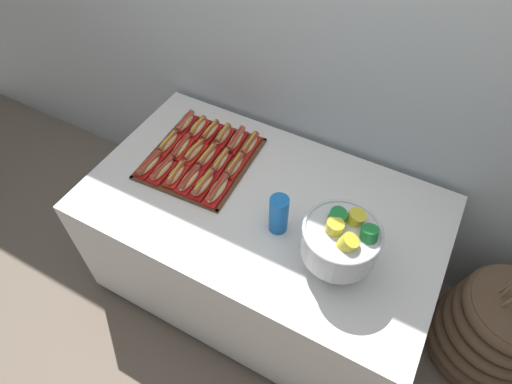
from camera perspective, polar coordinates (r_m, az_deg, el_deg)
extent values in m
plane|color=#7A6B5B|center=(2.61, 0.64, -11.73)|extent=(10.00, 10.00, 0.00)
cube|color=#B2BCC1|center=(2.02, 8.95, 19.69)|extent=(6.00, 0.10, 2.60)
cube|color=white|center=(2.27, 0.73, -6.96)|extent=(1.64, 0.96, 0.72)
cylinder|color=black|center=(2.71, -16.35, -10.69)|extent=(0.05, 0.05, 0.04)
cylinder|color=black|center=(2.98, -7.94, -0.51)|extent=(0.05, 0.05, 0.04)
cylinder|color=black|center=(2.71, 17.70, -11.38)|extent=(0.05, 0.05, 0.04)
cylinder|color=brown|center=(2.49, 28.85, -15.47)|extent=(0.41, 0.41, 0.53)
torus|color=brown|center=(2.67, 27.02, -17.53)|extent=(0.52, 0.52, 0.08)
torus|color=brown|center=(2.60, 27.73, -16.74)|extent=(0.55, 0.55, 0.08)
torus|color=brown|center=(2.53, 28.47, -15.91)|extent=(0.54, 0.54, 0.08)
torus|color=brown|center=(2.45, 29.24, -15.02)|extent=(0.51, 0.51, 0.08)
torus|color=brown|center=(2.38, 30.06, -14.07)|extent=(0.48, 0.48, 0.08)
cube|color=#56331E|center=(2.17, -7.26, 4.37)|extent=(0.51, 0.55, 0.01)
cube|color=#56331E|center=(2.03, -10.88, -0.17)|extent=(0.48, 0.04, 0.01)
cube|color=#56331E|center=(2.32, -4.08, 8.57)|extent=(0.48, 0.04, 0.01)
cube|color=#56331E|center=(2.27, -12.34, 6.23)|extent=(0.04, 0.53, 0.01)
cube|color=#56331E|center=(2.08, -1.77, 2.56)|extent=(0.04, 0.53, 0.01)
cube|color=#B21414|center=(2.16, -13.79, 3.23)|extent=(0.07, 0.17, 0.02)
ellipsoid|color=#E0BC7F|center=(2.15, -13.88, 3.59)|extent=(0.05, 0.15, 0.04)
cylinder|color=brown|center=(2.14, -13.94, 3.79)|extent=(0.03, 0.15, 0.03)
cylinder|color=red|center=(2.13, -14.01, 4.07)|extent=(0.01, 0.13, 0.01)
cube|color=red|center=(2.12, -12.15, 2.62)|extent=(0.07, 0.17, 0.02)
ellipsoid|color=tan|center=(2.11, -12.24, 3.00)|extent=(0.05, 0.16, 0.04)
cylinder|color=brown|center=(2.10, -12.29, 3.22)|extent=(0.03, 0.16, 0.03)
cylinder|color=red|center=(2.09, -12.35, 3.46)|extent=(0.01, 0.13, 0.01)
cube|color=red|center=(2.09, -10.45, 1.98)|extent=(0.08, 0.16, 0.02)
ellipsoid|color=tan|center=(2.07, -10.53, 2.36)|extent=(0.06, 0.15, 0.04)
cylinder|color=#9E4C38|center=(2.07, -10.57, 2.57)|extent=(0.04, 0.14, 0.03)
cylinder|color=yellow|center=(2.06, -10.62, 2.81)|extent=(0.02, 0.12, 0.01)
cube|color=red|center=(2.06, -8.70, 1.32)|extent=(0.07, 0.17, 0.02)
ellipsoid|color=#E0BC7F|center=(2.04, -8.77, 1.71)|extent=(0.06, 0.16, 0.04)
cylinder|color=brown|center=(2.03, -8.81, 1.92)|extent=(0.04, 0.15, 0.03)
cylinder|color=red|center=(2.02, -8.86, 2.18)|extent=(0.01, 0.13, 0.01)
cube|color=#B21414|center=(2.03, -6.90, 0.63)|extent=(0.07, 0.17, 0.02)
ellipsoid|color=#E0BC7F|center=(2.01, -6.96, 1.08)|extent=(0.06, 0.16, 0.04)
cylinder|color=#9E4C38|center=(2.00, -7.00, 1.34)|extent=(0.04, 0.16, 0.03)
cylinder|color=yellow|center=(1.99, -7.04, 1.61)|extent=(0.01, 0.13, 0.01)
cube|color=red|center=(2.00, -5.05, -0.07)|extent=(0.08, 0.19, 0.02)
ellipsoid|color=#E0BC7F|center=(1.98, -5.09, 0.38)|extent=(0.06, 0.17, 0.04)
cylinder|color=brown|center=(1.97, -5.12, 0.63)|extent=(0.04, 0.16, 0.03)
cylinder|color=red|center=(1.96, -5.15, 0.92)|extent=(0.01, 0.14, 0.01)
cube|color=red|center=(2.25, -11.43, 6.03)|extent=(0.07, 0.17, 0.02)
ellipsoid|color=tan|center=(2.23, -11.51, 6.42)|extent=(0.06, 0.16, 0.04)
cylinder|color=#9E4C38|center=(2.22, -11.56, 6.64)|extent=(0.04, 0.15, 0.03)
cylinder|color=yellow|center=(2.22, -11.61, 6.86)|extent=(0.02, 0.13, 0.01)
cube|color=red|center=(2.21, -9.81, 5.47)|extent=(0.08, 0.18, 0.02)
ellipsoid|color=#E0BC7F|center=(2.20, -9.88, 5.84)|extent=(0.07, 0.17, 0.04)
cylinder|color=brown|center=(2.19, -9.91, 6.04)|extent=(0.05, 0.16, 0.03)
cylinder|color=red|center=(2.18, -9.96, 6.29)|extent=(0.02, 0.14, 0.01)
cube|color=red|center=(2.18, -8.14, 4.90)|extent=(0.07, 0.17, 0.02)
ellipsoid|color=tan|center=(2.16, -8.20, 5.30)|extent=(0.05, 0.15, 0.04)
cylinder|color=#9E4C38|center=(2.15, -8.24, 5.52)|extent=(0.03, 0.14, 0.03)
cylinder|color=yellow|center=(2.15, -8.27, 5.76)|extent=(0.01, 0.12, 0.01)
cube|color=red|center=(2.15, -6.43, 4.31)|extent=(0.06, 0.17, 0.02)
ellipsoid|color=beige|center=(2.13, -6.48, 4.71)|extent=(0.05, 0.16, 0.04)
cylinder|color=#9E4C38|center=(2.12, -6.51, 4.94)|extent=(0.04, 0.15, 0.03)
cylinder|color=yellow|center=(2.11, -6.54, 5.21)|extent=(0.01, 0.12, 0.01)
cube|color=red|center=(2.12, -4.67, 3.69)|extent=(0.07, 0.17, 0.02)
ellipsoid|color=beige|center=(2.10, -4.70, 4.07)|extent=(0.06, 0.16, 0.04)
cylinder|color=#A8563D|center=(2.10, -4.72, 4.28)|extent=(0.04, 0.15, 0.03)
cylinder|color=yellow|center=(2.09, -4.74, 4.51)|extent=(0.02, 0.13, 0.01)
cube|color=red|center=(2.09, -2.87, 3.06)|extent=(0.07, 0.17, 0.02)
ellipsoid|color=tan|center=(2.07, -2.89, 3.48)|extent=(0.05, 0.15, 0.04)
cylinder|color=brown|center=(2.07, -2.90, 3.71)|extent=(0.04, 0.15, 0.03)
cylinder|color=yellow|center=(2.06, -2.92, 4.00)|extent=(0.01, 0.12, 0.01)
cube|color=#B21414|center=(2.34, -9.23, 8.59)|extent=(0.08, 0.17, 0.02)
ellipsoid|color=tan|center=(2.33, -9.30, 9.03)|extent=(0.06, 0.16, 0.04)
cylinder|color=#A8563D|center=(2.32, -9.34, 9.28)|extent=(0.04, 0.16, 0.03)
cylinder|color=red|center=(2.31, -9.38, 9.52)|extent=(0.02, 0.13, 0.01)
cube|color=red|center=(2.31, -7.64, 8.10)|extent=(0.08, 0.16, 0.02)
ellipsoid|color=beige|center=(2.29, -7.69, 8.47)|extent=(0.07, 0.15, 0.04)
cylinder|color=#A8563D|center=(2.29, -7.72, 8.67)|extent=(0.04, 0.15, 0.03)
cylinder|color=yellow|center=(2.28, -7.75, 8.90)|extent=(0.02, 0.12, 0.01)
cube|color=#B21414|center=(2.28, -6.01, 7.58)|extent=(0.06, 0.16, 0.02)
ellipsoid|color=#E0BC7F|center=(2.26, -6.05, 7.98)|extent=(0.05, 0.15, 0.04)
cylinder|color=brown|center=(2.25, -6.07, 8.21)|extent=(0.03, 0.14, 0.03)
cylinder|color=yellow|center=(2.25, -6.10, 8.44)|extent=(0.01, 0.12, 0.01)
cube|color=red|center=(2.25, -4.33, 7.04)|extent=(0.08, 0.16, 0.02)
ellipsoid|color=tan|center=(2.23, -4.37, 7.49)|extent=(0.06, 0.15, 0.04)
cylinder|color=#A8563D|center=(2.22, -4.39, 7.75)|extent=(0.04, 0.14, 0.03)
cylinder|color=yellow|center=(2.21, -4.41, 8.01)|extent=(0.02, 0.11, 0.01)
cube|color=red|center=(2.22, -2.62, 6.48)|extent=(0.08, 0.19, 0.02)
ellipsoid|color=#E0BC7F|center=(2.20, -2.64, 6.89)|extent=(0.07, 0.17, 0.04)
cylinder|color=#A8563D|center=(2.20, -2.65, 7.12)|extent=(0.05, 0.17, 0.03)
cylinder|color=red|center=(2.19, -2.66, 7.38)|extent=(0.02, 0.14, 0.01)
cube|color=red|center=(2.19, -0.87, 5.91)|extent=(0.07, 0.17, 0.02)
ellipsoid|color=beige|center=(2.18, -0.88, 6.27)|extent=(0.05, 0.16, 0.04)
cylinder|color=brown|center=(2.17, -0.88, 6.47)|extent=(0.04, 0.16, 0.03)
cylinder|color=yellow|center=(2.16, -0.88, 6.75)|extent=(0.01, 0.14, 0.01)
cylinder|color=silver|center=(1.81, 10.26, -9.15)|extent=(0.19, 0.19, 0.02)
cone|color=silver|center=(1.77, 10.48, -8.34)|extent=(0.07, 0.07, 0.08)
cylinder|color=silver|center=(1.68, 11.00, -6.39)|extent=(0.29, 0.29, 0.14)
torus|color=silver|center=(1.63, 11.36, -5.03)|extent=(0.30, 0.30, 0.02)
cylinder|color=#197A33|center=(1.64, 14.49, -6.33)|extent=(0.10, 0.11, 0.14)
cylinder|color=yellow|center=(1.68, 12.51, -3.98)|extent=(0.11, 0.09, 0.14)
cylinder|color=#197A33|center=(1.67, 10.32, -3.79)|extent=(0.10, 0.09, 0.13)
cylinder|color=yellow|center=(1.64, 9.96, -5.34)|extent=(0.10, 0.10, 0.13)
cylinder|color=yellow|center=(1.61, 11.35, -7.17)|extent=(0.12, 0.10, 0.15)
cylinder|color=blue|center=(1.84, 2.96, -3.59)|extent=(0.08, 0.08, 0.12)
cylinder|color=blue|center=(1.82, 2.99, -3.17)|extent=(0.08, 0.08, 0.12)
cylinder|color=blue|center=(1.81, 3.02, -2.74)|extent=(0.08, 0.08, 0.12)
cylinder|color=blue|center=(1.79, 3.05, -2.31)|extent=(0.08, 0.08, 0.12)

